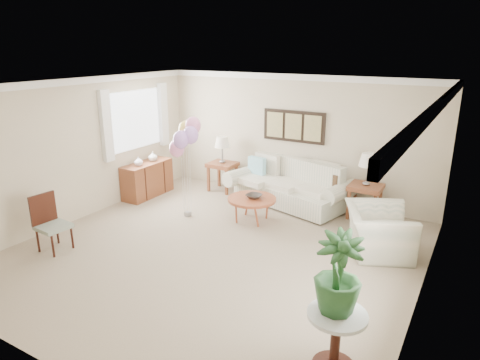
{
  "coord_description": "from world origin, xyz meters",
  "views": [
    {
      "loc": [
        3.43,
        -5.14,
        3.15
      ],
      "look_at": [
        0.09,
        0.6,
        1.05
      ],
      "focal_mm": 32.0,
      "sensor_mm": 36.0,
      "label": 1
    }
  ],
  "objects_px": {
    "armchair": "(378,231)",
    "accent_chair": "(50,222)",
    "sofa": "(290,187)",
    "coffee_table": "(252,200)",
    "balloon_cluster": "(186,136)"
  },
  "relations": [
    {
      "from": "armchair",
      "to": "coffee_table",
      "type": "bearing_deg",
      "value": 63.8
    },
    {
      "from": "accent_chair",
      "to": "balloon_cluster",
      "type": "xyz_separation_m",
      "value": [
        1.05,
        2.23,
        1.09
      ]
    },
    {
      "from": "armchair",
      "to": "accent_chair",
      "type": "relative_size",
      "value": 1.2
    },
    {
      "from": "sofa",
      "to": "accent_chair",
      "type": "xyz_separation_m",
      "value": [
        -2.47,
        -3.81,
        0.11
      ]
    },
    {
      "from": "armchair",
      "to": "balloon_cluster",
      "type": "bearing_deg",
      "value": 71.21
    },
    {
      "from": "armchair",
      "to": "accent_chair",
      "type": "height_order",
      "value": "accent_chair"
    },
    {
      "from": "accent_chair",
      "to": "coffee_table",
      "type": "bearing_deg",
      "value": 49.91
    },
    {
      "from": "sofa",
      "to": "armchair",
      "type": "bearing_deg",
      "value": -31.65
    },
    {
      "from": "sofa",
      "to": "coffee_table",
      "type": "relative_size",
      "value": 3.03
    },
    {
      "from": "armchair",
      "to": "accent_chair",
      "type": "bearing_deg",
      "value": 95.33
    },
    {
      "from": "coffee_table",
      "to": "armchair",
      "type": "distance_m",
      "value": 2.33
    },
    {
      "from": "accent_chair",
      "to": "armchair",
      "type": "bearing_deg",
      "value": 29.2
    },
    {
      "from": "coffee_table",
      "to": "accent_chair",
      "type": "height_order",
      "value": "accent_chair"
    },
    {
      "from": "sofa",
      "to": "accent_chair",
      "type": "relative_size",
      "value": 2.97
    },
    {
      "from": "sofa",
      "to": "balloon_cluster",
      "type": "xyz_separation_m",
      "value": [
        -1.42,
        -1.59,
        1.2
      ]
    }
  ]
}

